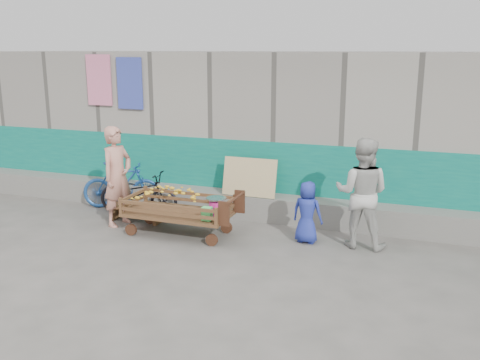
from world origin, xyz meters
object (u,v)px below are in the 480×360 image
(child, at_px, (307,212))
(bicycle_dark, at_px, (138,193))
(vendor_man, at_px, (117,176))
(bicycle_blue, at_px, (122,185))
(bench, at_px, (137,210))
(woman, at_px, (362,193))
(banana_cart, at_px, (176,202))

(child, xyz_separation_m, bicycle_dark, (-3.35, 0.44, -0.10))
(vendor_man, relative_size, bicycle_blue, 1.14)
(bench, relative_size, child, 1.08)
(child, distance_m, bicycle_blue, 3.89)
(woman, height_order, child, woman)
(woman, height_order, bicycle_dark, woman)
(banana_cart, bearing_deg, child, 9.52)
(vendor_man, bearing_deg, bicycle_blue, 41.14)
(woman, relative_size, bicycle_dark, 1.13)
(banana_cart, xyz_separation_m, bench, (-1.01, 0.39, -0.36))
(bicycle_dark, distance_m, bicycle_blue, 0.53)
(child, height_order, bicycle_blue, child)
(banana_cart, xyz_separation_m, woman, (2.98, 0.48, 0.31))
(woman, distance_m, child, 0.92)
(bench, distance_m, woman, 4.05)
(vendor_man, xyz_separation_m, bicycle_blue, (-0.49, 0.88, -0.42))
(bench, xyz_separation_m, child, (3.16, -0.03, 0.31))
(bench, relative_size, vendor_man, 0.62)
(child, bearing_deg, vendor_man, 12.20)
(bicycle_dark, bearing_deg, vendor_man, 172.32)
(vendor_man, relative_size, woman, 1.01)
(woman, xyz_separation_m, bicycle_blue, (-4.67, 0.52, -0.41))
(banana_cart, bearing_deg, bench, 158.67)
(woman, bearing_deg, bicycle_blue, -3.90)
(bicycle_blue, bearing_deg, vendor_man, -167.95)
(bench, height_order, vendor_man, vendor_man)
(banana_cart, distance_m, bench, 1.14)
(vendor_man, xyz_separation_m, bicycle_dark, (0.00, 0.68, -0.48))
(banana_cart, bearing_deg, bicycle_dark, 146.40)
(banana_cart, relative_size, woman, 1.11)
(woman, distance_m, bicycle_blue, 4.72)
(bench, bearing_deg, woman, 1.18)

